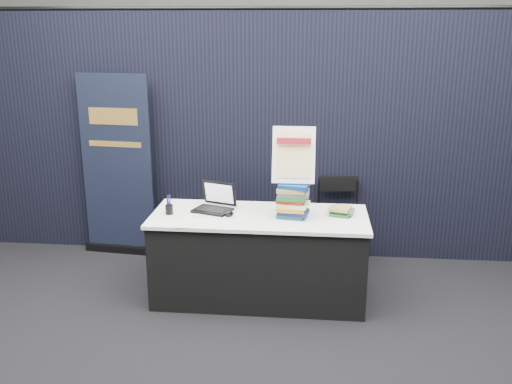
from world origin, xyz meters
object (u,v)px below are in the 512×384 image
object	(u,v)px
info_sign	(294,156)
laptop	(213,204)
pullup_banner	(118,176)
display_table	(259,257)
stacking_chair	(338,218)
book_stack_short	(341,211)
book_stack_tall	(293,201)

from	to	relation	value
info_sign	laptop	bearing A→B (deg)	171.54
info_sign	pullup_banner	size ratio (longest dim) A/B	0.26
display_table	stacking_chair	xyz separation A→B (m)	(0.69, 0.77, 0.10)
laptop	book_stack_short	distance (m)	1.08
book_stack_tall	stacking_chair	xyz separation A→B (m)	(0.41, 0.81, -0.42)
info_sign	book_stack_short	bearing A→B (deg)	8.29
book_stack_tall	stacking_chair	world-z (taller)	book_stack_tall
info_sign	display_table	bearing A→B (deg)	178.68
display_table	book_stack_short	distance (m)	0.79
info_sign	pullup_banner	xyz separation A→B (m)	(-1.79, 0.89, -0.45)
display_table	pullup_banner	bearing A→B (deg)	149.49
stacking_chair	pullup_banner	bearing A→B (deg)	171.67
pullup_banner	book_stack_tall	bearing A→B (deg)	-21.56
book_stack_tall	info_sign	size ratio (longest dim) A/B	0.62
book_stack_tall	book_stack_short	distance (m)	0.42
book_stack_tall	laptop	bearing A→B (deg)	169.77
laptop	stacking_chair	size ratio (longest dim) A/B	0.42
book_stack_tall	book_stack_short	size ratio (longest dim) A/B	1.39
laptop	info_sign	xyz separation A→B (m)	(0.68, -0.09, 0.46)
stacking_chair	display_table	bearing A→B (deg)	-137.03
pullup_banner	stacking_chair	size ratio (longest dim) A/B	2.13
display_table	book_stack_tall	xyz separation A→B (m)	(0.28, -0.03, 0.52)
book_stack_tall	book_stack_short	xyz separation A→B (m)	(0.40, 0.09, -0.11)
display_table	laptop	xyz separation A→B (m)	(-0.40, 0.09, 0.43)
display_table	laptop	size ratio (longest dim) A/B	5.00
laptop	info_sign	distance (m)	0.82
pullup_banner	stacking_chair	xyz separation A→B (m)	(2.20, -0.12, -0.33)
info_sign	stacking_chair	world-z (taller)	info_sign
display_table	info_sign	distance (m)	0.93
laptop	book_stack_short	bearing A→B (deg)	17.30
book_stack_short	pullup_banner	bearing A→B (deg)	159.17
book_stack_short	info_sign	xyz separation A→B (m)	(-0.40, -0.06, 0.47)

